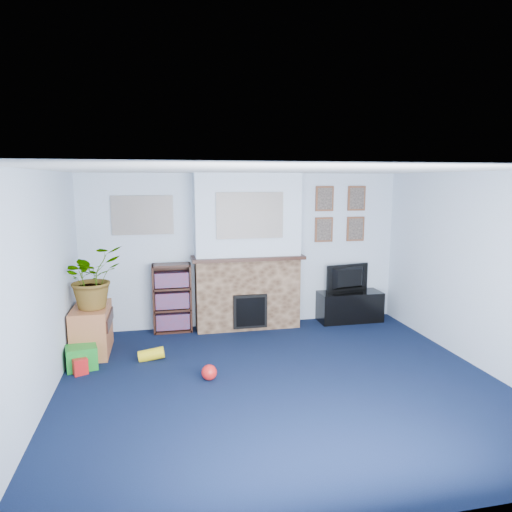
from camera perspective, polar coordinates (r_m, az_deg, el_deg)
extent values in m
cube|color=black|center=(5.43, 3.18, -15.53)|extent=(5.00, 4.50, 0.01)
cube|color=white|center=(4.92, 3.44, 10.68)|extent=(5.00, 4.50, 0.01)
cube|color=silver|center=(7.20, -1.39, 0.73)|extent=(5.00, 0.04, 2.40)
cube|color=silver|center=(3.02, 14.80, -12.11)|extent=(5.00, 0.04, 2.40)
cube|color=silver|center=(5.02, -25.51, -4.07)|extent=(0.04, 4.50, 2.40)
cube|color=silver|center=(6.18, 26.30, -1.73)|extent=(0.04, 4.50, 2.40)
cube|color=brown|center=(7.14, -1.07, -4.68)|extent=(1.60, 0.40, 1.10)
cube|color=brown|center=(6.94, -1.10, 4.97)|extent=(1.60, 0.40, 1.30)
cube|color=brown|center=(6.99, -1.04, -0.16)|extent=(1.72, 0.50, 0.05)
cube|color=brown|center=(7.00, -0.74, -6.91)|extent=(0.52, 0.08, 0.52)
cube|color=brown|center=(6.96, -0.68, -7.00)|extent=(0.44, 0.02, 0.44)
cube|color=gray|center=(6.73, -0.76, 5.09)|extent=(1.00, 0.03, 0.68)
cube|color=gray|center=(7.01, -13.99, 4.98)|extent=(0.90, 0.03, 0.58)
cube|color=brown|center=(7.45, 8.56, 7.10)|extent=(0.30, 0.03, 0.40)
cube|color=brown|center=(7.66, 12.45, 7.05)|extent=(0.30, 0.03, 0.40)
cube|color=brown|center=(7.49, 8.47, 3.28)|extent=(0.30, 0.03, 0.40)
cube|color=brown|center=(7.70, 12.32, 3.33)|extent=(0.30, 0.03, 0.40)
cube|color=black|center=(7.70, 11.61, -6.32)|extent=(1.03, 0.43, 0.49)
imported|color=black|center=(7.60, 11.67, -2.76)|extent=(0.78, 0.24, 0.45)
cube|color=black|center=(7.20, -10.46, -4.91)|extent=(0.58, 0.02, 1.05)
cube|color=black|center=(7.08, -12.67, -5.25)|extent=(0.03, 0.28, 1.05)
cube|color=black|center=(7.09, -8.20, -5.09)|extent=(0.03, 0.28, 1.05)
cube|color=black|center=(7.22, -10.31, -9.09)|extent=(0.56, 0.28, 0.03)
cube|color=black|center=(7.12, -10.39, -6.54)|extent=(0.56, 0.28, 0.03)
cube|color=black|center=(7.04, -10.47, -3.95)|extent=(0.56, 0.28, 0.03)
cube|color=black|center=(6.97, -10.56, -1.11)|extent=(0.56, 0.28, 0.03)
cube|color=black|center=(7.16, -10.35, -7.94)|extent=(0.50, 0.22, 0.24)
cube|color=black|center=(7.07, -10.42, -5.39)|extent=(0.50, 0.22, 0.24)
cube|color=black|center=(7.00, -10.50, -2.85)|extent=(0.50, 0.22, 0.22)
cube|color=#AF6138|center=(6.54, -19.83, -8.40)|extent=(0.46, 0.82, 0.64)
imported|color=#26661E|center=(6.32, -19.80, -2.50)|extent=(0.97, 0.96, 0.82)
cube|color=gold|center=(6.94, -1.56, 0.57)|extent=(0.09, 0.06, 0.13)
cylinder|color=#B2BFC6|center=(7.02, 1.63, 0.75)|extent=(0.05, 0.05, 0.15)
sphere|color=gray|center=(6.88, -5.42, 0.40)|extent=(0.12, 0.12, 0.12)
cylinder|color=red|center=(7.11, 4.22, 0.67)|extent=(0.07, 0.07, 0.13)
cube|color=#198C26|center=(6.13, -20.97, -11.78)|extent=(0.41, 0.36, 0.29)
sphere|color=red|center=(5.49, -5.88, -14.28)|extent=(0.18, 0.18, 0.18)
cube|color=red|center=(5.99, -21.18, -12.58)|extent=(0.21, 0.21, 0.20)
cylinder|color=yellow|center=(6.17, -12.94, -11.92)|extent=(0.34, 0.15, 0.20)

